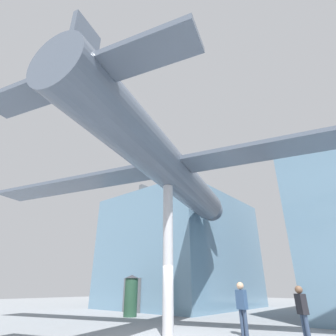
{
  "coord_description": "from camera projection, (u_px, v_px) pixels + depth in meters",
  "views": [
    {
      "loc": [
        7.39,
        -8.76,
        1.71
      ],
      "look_at": [
        0.0,
        0.0,
        6.91
      ],
      "focal_mm": 28.0,
      "sensor_mm": 36.0,
      "label": 1
    }
  ],
  "objects": [
    {
      "name": "glass_pavilion_left",
      "position": [
        181.0,
        252.0,
        25.16
      ],
      "size": [
        10.8,
        12.35,
        10.0
      ],
      "color": "#60849E",
      "rests_on": "ground_plane"
    },
    {
      "name": "support_pylon_central",
      "position": [
        168.0,
        253.0,
        10.97
      ],
      "size": [
        0.44,
        0.44,
        5.98
      ],
      "color": "#B7B7BC",
      "rests_on": "ground_plane"
    },
    {
      "name": "suspended_airplane",
      "position": [
        170.0,
        169.0,
        12.77
      ],
      "size": [
        21.5,
        15.98,
        3.19
      ],
      "rotation": [
        0.0,
        0.0,
        0.29
      ],
      "color": "#4C5666",
      "rests_on": "support_pylon_central"
    },
    {
      "name": "visitor_person",
      "position": [
        242.0,
        304.0,
        10.25
      ],
      "size": [
        0.44,
        0.3,
        1.88
      ],
      "rotation": [
        0.0,
        0.0,
        2.93
      ],
      "color": "#2D3D56",
      "rests_on": "ground_plane"
    },
    {
      "name": "visitor_second",
      "position": [
        302.0,
        309.0,
        9.07
      ],
      "size": [
        0.44,
        0.43,
        1.74
      ],
      "rotation": [
        0.0,
        0.0,
        2.38
      ],
      "color": "#2D3D56",
      "rests_on": "ground_plane"
    },
    {
      "name": "info_kiosk",
      "position": [
        131.0,
        295.0,
        16.69
      ],
      "size": [
        0.95,
        0.95,
        2.41
      ],
      "color": "#234733",
      "rests_on": "ground_plane"
    }
  ]
}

